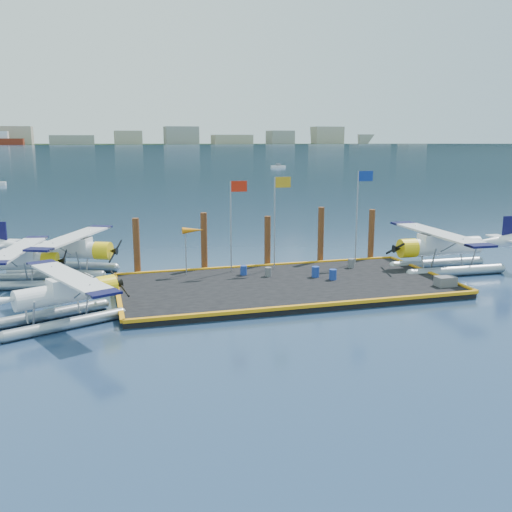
{
  "coord_description": "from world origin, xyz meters",
  "views": [
    {
      "loc": [
        -10.96,
        -32.13,
        9.09
      ],
      "look_at": [
        -1.3,
        2.0,
        1.76
      ],
      "focal_mm": 40.0,
      "sensor_mm": 36.0,
      "label": 1
    }
  ],
  "objects": [
    {
      "name": "drum_5",
      "position": [
        -1.93,
        2.73,
        0.7
      ],
      "size": [
        0.43,
        0.43,
        0.6
      ],
      "primitive_type": "cylinder",
      "color": "navy",
      "rests_on": "dock"
    },
    {
      "name": "dock_bumpers",
      "position": [
        0.0,
        0.0,
        0.49
      ],
      "size": [
        20.25,
        10.25,
        0.18
      ],
      "primitive_type": null,
      "color": "orange",
      "rests_on": "dock"
    },
    {
      "name": "dock",
      "position": [
        0.0,
        0.0,
        0.2
      ],
      "size": [
        20.0,
        10.0,
        0.4
      ],
      "primitive_type": "cube",
      "color": "black",
      "rests_on": "ground"
    },
    {
      "name": "seaplane_c",
      "position": [
        -12.9,
        7.71,
        1.53
      ],
      "size": [
        9.16,
        9.62,
        3.52
      ],
      "rotation": [
        0.0,
        0.0,
        -1.99
      ],
      "color": "#8F979D",
      "rests_on": "ground"
    },
    {
      "name": "drum_0",
      "position": [
        -0.51,
        1.9,
        0.69
      ],
      "size": [
        0.42,
        0.42,
        0.59
      ],
      "primitive_type": "cylinder",
      "color": "#59595E",
      "rests_on": "dock"
    },
    {
      "name": "windsock",
      "position": [
        -5.03,
        3.8,
        3.23
      ],
      "size": [
        1.4,
        0.44,
        3.12
      ],
      "color": "#919299",
      "rests_on": "dock"
    },
    {
      "name": "drum_2",
      "position": [
        2.34,
        0.91,
        0.74
      ],
      "size": [
        0.48,
        0.48,
        0.68
      ],
      "primitive_type": "cylinder",
      "color": "navy",
      "rests_on": "dock"
    },
    {
      "name": "piling_2",
      "position": [
        0.5,
        5.4,
        1.9
      ],
      "size": [
        0.44,
        0.44,
        3.8
      ],
      "primitive_type": "cylinder",
      "color": "#4B2415",
      "rests_on": "ground"
    },
    {
      "name": "flagpole_blue",
      "position": [
        6.7,
        3.8,
        4.69
      ],
      "size": [
        1.14,
        0.08,
        6.5
      ],
      "color": "#919299",
      "rests_on": "dock"
    },
    {
      "name": "flagpole_red",
      "position": [
        -2.29,
        3.8,
        4.4
      ],
      "size": [
        1.14,
        0.08,
        6.0
      ],
      "color": "#919299",
      "rests_on": "dock"
    },
    {
      "name": "piling_3",
      "position": [
        4.5,
        5.4,
        2.15
      ],
      "size": [
        0.44,
        0.44,
        4.3
      ],
      "primitive_type": "cylinder",
      "color": "#4B2415",
      "rests_on": "ground"
    },
    {
      "name": "piling_0",
      "position": [
        -8.5,
        5.4,
        2.0
      ],
      "size": [
        0.44,
        0.44,
        4.0
      ],
      "primitive_type": "cylinder",
      "color": "#4B2415",
      "rests_on": "ground"
    },
    {
      "name": "far_backdrop",
      "position": [
        239.91,
        1737.52,
        9.45
      ],
      "size": [
        3050.0,
        2050.0,
        810.0
      ],
      "color": "black",
      "rests_on": "ground"
    },
    {
      "name": "drum_1",
      "position": [
        3.13,
        -0.04,
        0.73
      ],
      "size": [
        0.47,
        0.47,
        0.66
      ],
      "primitive_type": "cylinder",
      "color": "navy",
      "rests_on": "dock"
    },
    {
      "name": "ground",
      "position": [
        0.0,
        0.0,
        0.0
      ],
      "size": [
        4000.0,
        4000.0,
        0.0
      ],
      "primitive_type": "plane",
      "color": "navy",
      "rests_on": "ground"
    },
    {
      "name": "seaplane_a",
      "position": [
        -12.74,
        -3.22,
        1.39
      ],
      "size": [
        8.3,
        8.74,
        3.19
      ],
      "rotation": [
        0.0,
        0.0,
        -1.16
      ],
      "color": "#8F979D",
      "rests_on": "ground"
    },
    {
      "name": "seaplane_b",
      "position": [
        -16.11,
        5.39,
        1.4
      ],
      "size": [
        8.31,
        9.08,
        3.21
      ],
      "rotation": [
        0.0,
        0.0,
        -1.75
      ],
      "color": "#8F979D",
      "rests_on": "ground"
    },
    {
      "name": "piling_4",
      "position": [
        8.5,
        5.4,
        2.0
      ],
      "size": [
        0.44,
        0.44,
        4.0
      ],
      "primitive_type": "cylinder",
      "color": "#4B2415",
      "rests_on": "ground"
    },
    {
      "name": "piling_1",
      "position": [
        -4.0,
        5.4,
        2.1
      ],
      "size": [
        0.44,
        0.44,
        4.2
      ],
      "primitive_type": "cylinder",
      "color": "#4B2415",
      "rests_on": "ground"
    },
    {
      "name": "drum_4",
      "position": [
        5.68,
        2.72,
        0.71
      ],
      "size": [
        0.45,
        0.45,
        0.63
      ],
      "primitive_type": "cylinder",
      "color": "#59595E",
      "rests_on": "dock"
    },
    {
      "name": "crate",
      "position": [
        9.0,
        -3.36,
        0.69
      ],
      "size": [
        1.17,
        0.78,
        0.58
      ],
      "primitive_type": "cube",
      "color": "#59595E",
      "rests_on": "dock"
    },
    {
      "name": "seaplane_d",
      "position": [
        11.84,
        1.35,
        1.63
      ],
      "size": [
        9.56,
        10.53,
        3.75
      ],
      "rotation": [
        0.0,
        0.0,
        1.54
      ],
      "color": "#8F979D",
      "rests_on": "ground"
    },
    {
      "name": "flagpole_yellow",
      "position": [
        0.7,
        3.8,
        4.51
      ],
      "size": [
        1.14,
        0.08,
        6.2
      ],
      "color": "#919299",
      "rests_on": "dock"
    }
  ]
}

